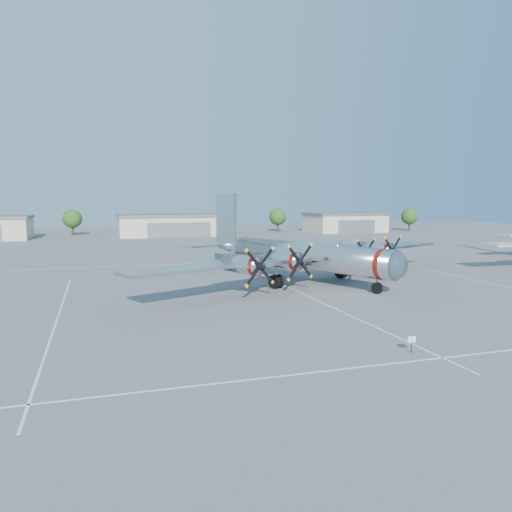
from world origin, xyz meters
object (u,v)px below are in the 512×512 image
object	(u,v)px
tree_east	(278,217)
hangar_center	(175,225)
info_placard	(412,341)
hangar_east	(345,222)
tree_far_east	(410,216)
tree_west	(72,219)
main_bomber_b29	(298,281)

from	to	relation	value
tree_east	hangar_center	bearing A→B (deg)	-168.62
tree_east	info_placard	bearing A→B (deg)	-105.99
hangar_east	tree_east	bearing A→B (deg)	161.46
tree_east	tree_far_east	world-z (taller)	same
tree_west	tree_far_east	bearing A→B (deg)	-6.14
tree_west	tree_east	world-z (taller)	same
tree_west	tree_far_east	size ratio (longest dim) A/B	1.00
tree_west	hangar_east	bearing A→B (deg)	-6.28
hangar_east	info_placard	xyz separation A→B (m)	(-49.11, -102.56, -2.01)
hangar_center	tree_west	xyz separation A→B (m)	(-25.00, 8.04, 1.51)
tree_west	info_placard	xyz separation A→B (m)	(23.89, -110.59, -3.52)
hangar_east	main_bomber_b29	size ratio (longest dim) A/B	0.46
info_placard	tree_west	bearing A→B (deg)	105.57
main_bomber_b29	tree_west	bearing A→B (deg)	84.31
tree_west	tree_east	bearing A→B (deg)	-2.08
hangar_center	tree_west	distance (m)	26.30
tree_west	main_bomber_b29	world-z (taller)	tree_west
info_placard	hangar_center	bearing A→B (deg)	92.76
tree_east	info_placard	xyz separation A→B (m)	(-31.11, -108.59, -3.52)
hangar_east	tree_west	size ratio (longest dim) A/B	3.10
tree_far_east	info_placard	distance (m)	122.10
hangar_center	info_placard	world-z (taller)	hangar_center
info_placard	tree_far_east	bearing A→B (deg)	58.89
tree_east	main_bomber_b29	size ratio (longest dim) A/B	0.15
tree_far_east	hangar_east	bearing A→B (deg)	174.39
hangar_center	tree_far_east	world-z (taller)	tree_far_east
hangar_east	tree_far_east	world-z (taller)	tree_far_east
tree_west	tree_east	distance (m)	55.04
main_bomber_b29	tree_east	bearing A→B (deg)	47.56
hangar_center	tree_far_east	distance (m)	68.05
main_bomber_b29	tree_far_east	bearing A→B (deg)	24.53
hangar_east	tree_far_east	distance (m)	20.15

